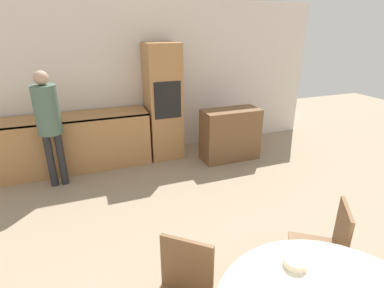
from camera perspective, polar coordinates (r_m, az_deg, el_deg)
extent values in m
cube|color=silver|center=(5.34, -10.63, 11.75)|extent=(6.92, 0.05, 2.60)
cube|color=#AD7A47|center=(5.15, -23.25, 0.02)|extent=(2.67, 0.60, 0.88)
cube|color=black|center=(5.02, -23.97, 4.55)|extent=(2.67, 0.60, 0.03)
cube|color=#AD7A47|center=(5.17, -5.55, 7.94)|extent=(0.55, 0.58, 1.94)
cube|color=black|center=(4.87, -4.64, 8.29)|extent=(0.44, 0.01, 0.60)
cube|color=brown|center=(5.19, 7.28, 1.81)|extent=(0.98, 0.45, 0.88)
cube|color=brown|center=(2.22, -1.01, -22.26)|extent=(0.31, 0.27, 0.44)
cylinder|color=brown|center=(3.11, 18.16, -19.34)|extent=(0.04, 0.04, 0.41)
cylinder|color=brown|center=(2.87, 18.40, -23.47)|extent=(0.04, 0.04, 0.41)
cylinder|color=brown|center=(3.16, 24.29, -19.62)|extent=(0.04, 0.04, 0.41)
cube|color=brown|center=(2.87, 22.14, -18.29)|extent=(0.56, 0.56, 0.02)
cube|color=brown|center=(2.77, 26.73, -14.71)|extent=(0.25, 0.33, 0.44)
cylinder|color=#262628|center=(4.72, -25.34, -2.83)|extent=(0.10, 0.10, 0.80)
cylinder|color=#262628|center=(4.70, -23.60, -2.61)|extent=(0.10, 0.10, 0.80)
cylinder|color=#4C6656|center=(4.48, -25.92, 5.85)|extent=(0.32, 0.32, 0.67)
sphere|color=tan|center=(4.40, -26.84, 11.19)|extent=(0.19, 0.19, 0.19)
cylinder|color=beige|center=(2.20, 19.02, -20.50)|extent=(0.15, 0.15, 0.05)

